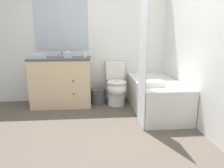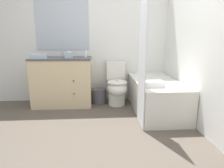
# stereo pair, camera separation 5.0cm
# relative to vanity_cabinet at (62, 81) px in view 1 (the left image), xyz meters

# --- Properties ---
(ground_plane) EXTENTS (14.00, 14.00, 0.00)m
(ground_plane) POSITION_rel_vanity_cabinet_xyz_m (0.74, -1.42, -0.45)
(ground_plane) COLOR brown
(wall_back) EXTENTS (8.00, 0.06, 2.50)m
(wall_back) POSITION_rel_vanity_cabinet_xyz_m (0.73, 0.31, 0.80)
(wall_back) COLOR silver
(wall_back) RESTS_ON ground_plane
(wall_right) EXTENTS (0.05, 2.71, 2.50)m
(wall_right) POSITION_rel_vanity_cabinet_xyz_m (2.03, -0.57, 0.80)
(wall_right) COLOR silver
(wall_right) RESTS_ON ground_plane
(vanity_cabinet) EXTENTS (1.07, 0.61, 0.89)m
(vanity_cabinet) POSITION_rel_vanity_cabinet_xyz_m (0.00, 0.00, 0.00)
(vanity_cabinet) COLOR beige
(vanity_cabinet) RESTS_ON ground_plane
(sink_faucet) EXTENTS (0.14, 0.12, 0.12)m
(sink_faucet) POSITION_rel_vanity_cabinet_xyz_m (-0.00, 0.17, 0.47)
(sink_faucet) COLOR silver
(sink_faucet) RESTS_ON vanity_cabinet
(toilet) EXTENTS (0.37, 0.65, 0.79)m
(toilet) POSITION_rel_vanity_cabinet_xyz_m (1.00, -0.06, -0.09)
(toilet) COLOR silver
(toilet) RESTS_ON ground_plane
(bathtub) EXTENTS (0.72, 1.50, 0.53)m
(bathtub) POSITION_rel_vanity_cabinet_xyz_m (1.63, -0.46, -0.18)
(bathtub) COLOR silver
(bathtub) RESTS_ON ground_plane
(shower_curtain) EXTENTS (0.01, 0.41, 1.89)m
(shower_curtain) POSITION_rel_vanity_cabinet_xyz_m (1.26, -1.00, 0.50)
(shower_curtain) COLOR white
(shower_curtain) RESTS_ON ground_plane
(wastebasket) EXTENTS (0.27, 0.27, 0.28)m
(wastebasket) POSITION_rel_vanity_cabinet_xyz_m (0.67, 0.03, -0.31)
(wastebasket) COLOR #4C4C51
(wastebasket) RESTS_ON ground_plane
(tissue_box) EXTENTS (0.13, 0.13, 0.12)m
(tissue_box) POSITION_rel_vanity_cabinet_xyz_m (0.13, 0.01, 0.49)
(tissue_box) COLOR silver
(tissue_box) RESTS_ON vanity_cabinet
(soap_dispenser) EXTENTS (0.05, 0.05, 0.14)m
(soap_dispenser) POSITION_rel_vanity_cabinet_xyz_m (0.43, 0.03, 0.50)
(soap_dispenser) COLOR white
(soap_dispenser) RESTS_ON vanity_cabinet
(hand_towel_folded) EXTENTS (0.27, 0.14, 0.08)m
(hand_towel_folded) POSITION_rel_vanity_cabinet_xyz_m (-0.36, -0.17, 0.48)
(hand_towel_folded) COLOR silver
(hand_towel_folded) RESTS_ON vanity_cabinet
(bath_towel_folded) EXTENTS (0.28, 0.19, 0.08)m
(bath_towel_folded) POSITION_rel_vanity_cabinet_xyz_m (1.46, -0.89, 0.13)
(bath_towel_folded) COLOR white
(bath_towel_folded) RESTS_ON bathtub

